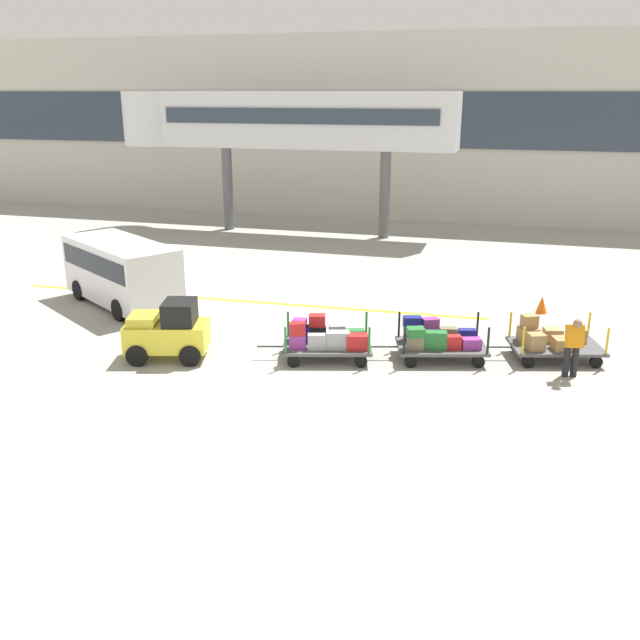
{
  "coord_description": "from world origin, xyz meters",
  "views": [
    {
      "loc": [
        5.49,
        -12.73,
        6.73
      ],
      "look_at": [
        0.77,
        4.01,
        0.99
      ],
      "focal_mm": 39.01,
      "sensor_mm": 36.0,
      "label": 1
    }
  ],
  "objects_px": {
    "shuttle_van": "(121,268)",
    "baggage_tug": "(168,331)",
    "baggage_cart_middle": "(437,340)",
    "baggage_cart_tail": "(551,341)",
    "baggage_handler": "(573,345)",
    "safety_cone_far": "(542,305)",
    "baggage_cart_lead": "(326,339)"
  },
  "relations": [
    {
      "from": "baggage_handler",
      "to": "shuttle_van",
      "type": "relative_size",
      "value": 0.31
    },
    {
      "from": "baggage_tug",
      "to": "baggage_cart_lead",
      "type": "height_order",
      "value": "baggage_tug"
    },
    {
      "from": "baggage_cart_middle",
      "to": "baggage_handler",
      "type": "height_order",
      "value": "baggage_handler"
    },
    {
      "from": "baggage_cart_middle",
      "to": "safety_cone_far",
      "type": "bearing_deg",
      "value": 61.01
    },
    {
      "from": "safety_cone_far",
      "to": "baggage_cart_middle",
      "type": "bearing_deg",
      "value": -118.99
    },
    {
      "from": "shuttle_van",
      "to": "baggage_tug",
      "type": "bearing_deg",
      "value": -47.07
    },
    {
      "from": "baggage_cart_lead",
      "to": "shuttle_van",
      "type": "relative_size",
      "value": 0.61
    },
    {
      "from": "baggage_tug",
      "to": "baggage_cart_lead",
      "type": "bearing_deg",
      "value": 15.4
    },
    {
      "from": "baggage_cart_tail",
      "to": "shuttle_van",
      "type": "xyz_separation_m",
      "value": [
        -13.44,
        1.35,
        0.73
      ]
    },
    {
      "from": "baggage_cart_lead",
      "to": "safety_cone_far",
      "type": "distance_m",
      "value": 8.0
    },
    {
      "from": "baggage_cart_tail",
      "to": "baggage_handler",
      "type": "height_order",
      "value": "baggage_handler"
    },
    {
      "from": "baggage_cart_middle",
      "to": "safety_cone_far",
      "type": "xyz_separation_m",
      "value": [
        2.75,
        4.95,
        -0.26
      ]
    },
    {
      "from": "baggage_cart_lead",
      "to": "baggage_cart_middle",
      "type": "bearing_deg",
      "value": 15.35
    },
    {
      "from": "baggage_cart_tail",
      "to": "safety_cone_far",
      "type": "height_order",
      "value": "baggage_cart_tail"
    },
    {
      "from": "baggage_cart_middle",
      "to": "shuttle_van",
      "type": "bearing_deg",
      "value": 168.36
    },
    {
      "from": "baggage_cart_middle",
      "to": "baggage_cart_tail",
      "type": "relative_size",
      "value": 1.0
    },
    {
      "from": "baggage_cart_middle",
      "to": "baggage_handler",
      "type": "bearing_deg",
      "value": -6.18
    },
    {
      "from": "baggage_tug",
      "to": "baggage_handler",
      "type": "distance_m",
      "value": 10.23
    },
    {
      "from": "baggage_cart_tail",
      "to": "safety_cone_far",
      "type": "bearing_deg",
      "value": 91.73
    },
    {
      "from": "baggage_cart_tail",
      "to": "safety_cone_far",
      "type": "distance_m",
      "value": 4.13
    },
    {
      "from": "baggage_cart_tail",
      "to": "shuttle_van",
      "type": "height_order",
      "value": "shuttle_van"
    },
    {
      "from": "baggage_cart_lead",
      "to": "baggage_cart_middle",
      "type": "xyz_separation_m",
      "value": [
        2.83,
        0.78,
        -0.01
      ]
    },
    {
      "from": "safety_cone_far",
      "to": "shuttle_van",
      "type": "bearing_deg",
      "value": -168.22
    },
    {
      "from": "baggage_handler",
      "to": "baggage_cart_tail",
      "type": "bearing_deg",
      "value": 110.62
    },
    {
      "from": "baggage_cart_tail",
      "to": "shuttle_van",
      "type": "distance_m",
      "value": 13.53
    },
    {
      "from": "baggage_handler",
      "to": "shuttle_van",
      "type": "distance_m",
      "value": 14.12
    },
    {
      "from": "baggage_cart_middle",
      "to": "safety_cone_far",
      "type": "distance_m",
      "value": 5.67
    },
    {
      "from": "shuttle_van",
      "to": "baggage_cart_lead",
      "type": "bearing_deg",
      "value": -20.88
    },
    {
      "from": "baggage_cart_lead",
      "to": "shuttle_van",
      "type": "bearing_deg",
      "value": 159.12
    },
    {
      "from": "baggage_tug",
      "to": "baggage_handler",
      "type": "bearing_deg",
      "value": 8.49
    },
    {
      "from": "baggage_tug",
      "to": "safety_cone_far",
      "type": "height_order",
      "value": "baggage_tug"
    },
    {
      "from": "baggage_cart_lead",
      "to": "baggage_handler",
      "type": "bearing_deg",
      "value": 3.88
    }
  ]
}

